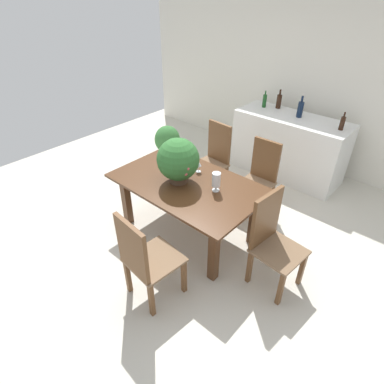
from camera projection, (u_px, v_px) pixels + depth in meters
ground_plane at (195, 226)px, 4.13m from camera, size 7.04×7.04×0.00m
back_wall at (303, 83)px, 5.00m from camera, size 6.40×0.10×2.60m
dining_table at (187, 191)px, 3.70m from camera, size 1.73×1.07×0.74m
chair_near_right at (144, 257)px, 2.90m from camera, size 0.50×0.52×1.02m
chair_far_left at (215, 156)px, 4.55m from camera, size 0.47×0.45×1.03m
chair_far_right at (260, 175)px, 4.14m from camera, size 0.42×0.42×1.01m
chair_foot_end at (272, 237)px, 3.12m from camera, size 0.49×0.50×1.04m
flower_centerpiece at (178, 160)px, 3.49m from camera, size 0.48×0.48×0.53m
crystal_vase_left at (216, 180)px, 3.41m from camera, size 0.10×0.10×0.22m
crystal_vase_center_near at (172, 151)px, 4.09m from camera, size 0.09×0.09×0.16m
wine_glass at (198, 164)px, 3.77m from camera, size 0.07×0.07×0.15m
kitchen_counter at (288, 147)px, 4.98m from camera, size 1.70×0.68×0.97m
wine_bottle_dark at (342, 123)px, 4.26m from camera, size 0.06×0.06×0.25m
wine_bottle_green at (300, 109)px, 4.64m from camera, size 0.08×0.08×0.31m
wine_bottle_clear at (279, 101)px, 4.97m from camera, size 0.08×0.08×0.29m
wine_bottle_tall at (265, 101)px, 5.02m from camera, size 0.06×0.06×0.26m
potted_plant_floor at (167, 141)px, 5.56m from camera, size 0.45×0.45×0.58m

